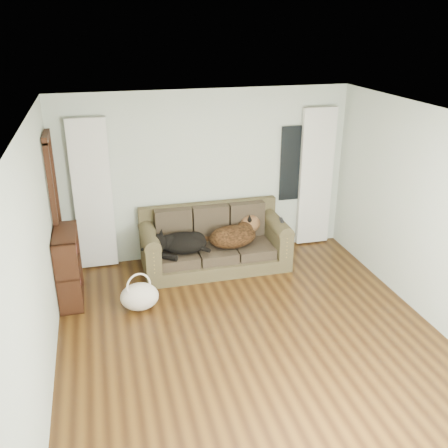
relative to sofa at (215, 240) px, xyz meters
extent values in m
plane|color=#311C0C|center=(-0.01, -1.97, -0.45)|extent=(5.00, 5.00, 0.00)
plane|color=white|center=(-0.01, -1.97, 2.15)|extent=(5.00, 5.00, 0.00)
cube|color=beige|center=(-0.01, 0.53, 0.85)|extent=(4.50, 0.04, 2.60)
cube|color=beige|center=(-2.26, -1.97, 0.85)|extent=(0.04, 5.00, 2.60)
cube|color=beige|center=(2.24, -1.97, 0.85)|extent=(0.04, 5.00, 2.60)
cube|color=silver|center=(-1.71, 0.45, 0.70)|extent=(0.55, 0.08, 2.25)
cube|color=silver|center=(1.79, 0.45, 0.70)|extent=(0.55, 0.08, 2.25)
cube|color=black|center=(1.44, 0.50, 0.95)|extent=(0.50, 0.03, 1.20)
cube|color=black|center=(-2.21, 0.07, 0.60)|extent=(0.07, 0.60, 2.10)
cube|color=#4D492F|center=(0.00, 0.00, 0.00)|extent=(2.17, 0.94, 0.89)
ellipsoid|color=black|center=(-0.54, -0.09, 0.03)|extent=(0.80, 0.64, 0.30)
ellipsoid|color=black|center=(0.30, -0.04, 0.04)|extent=(0.87, 0.69, 0.34)
cube|color=black|center=(0.99, -0.17, 0.28)|extent=(0.09, 0.19, 0.02)
ellipsoid|color=beige|center=(-1.23, -0.93, -0.29)|extent=(0.50, 0.39, 0.36)
cube|color=black|center=(-2.10, -0.47, 0.05)|extent=(0.32, 0.80, 1.00)
camera|label=1|loc=(-1.58, -6.65, 3.08)|focal=40.00mm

